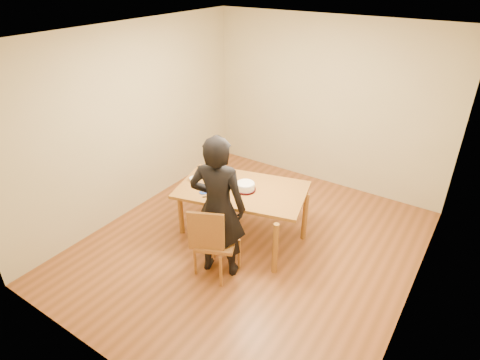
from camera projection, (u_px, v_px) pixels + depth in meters
The scene contains 16 objects.
room_shell at pixel (266, 145), 5.00m from camera, with size 4.00×4.50×2.70m.
dining_table at pixel (242, 190), 5.25m from camera, with size 1.65×0.98×0.04m, color brown.
dining_chair at pixel (217, 241), 4.74m from camera, with size 0.45×0.45×0.04m, color brown.
cake_plate at pixel (245, 189), 5.19m from camera, with size 0.27×0.27×0.02m, color red.
cake at pixel (245, 186), 5.17m from camera, with size 0.24×0.24×0.08m, color white.
frosting_dome at pixel (245, 183), 5.15m from camera, with size 0.24×0.24×0.03m, color white.
frosting_tub at pixel (215, 198), 4.94m from camera, with size 0.10×0.10×0.09m, color white.
frosting_lid at pixel (203, 192), 5.14m from camera, with size 0.10×0.10×0.01m, color #17359B.
frosting_dollop at pixel (203, 191), 5.13m from camera, with size 0.04×0.04×0.02m, color white.
ramekin_green at pixel (192, 179), 5.42m from camera, with size 0.09×0.09×0.04m, color white.
ramekin_yellow at pixel (193, 179), 5.41m from camera, with size 0.08×0.08×0.04m, color white.
ramekin_multi at pixel (194, 178), 5.44m from camera, with size 0.09×0.09×0.04m, color white.
candy_box_pink at pixel (212, 167), 5.76m from camera, with size 0.14×0.07×0.02m, color #E9369C.
candy_box_green at pixel (212, 166), 5.75m from camera, with size 0.13×0.07×0.02m, color green.
spatula at pixel (209, 197), 5.05m from camera, with size 0.17×0.02×0.01m, color black.
person at pixel (218, 208), 4.56m from camera, with size 0.65×0.43×1.79m, color black.
Camera 1 is at (2.27, -3.67, 3.37)m, focal length 30.00 mm.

